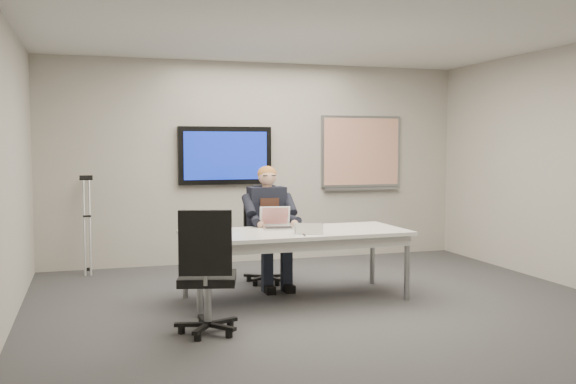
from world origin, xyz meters
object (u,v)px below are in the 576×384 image
object	(u,v)px
seated_person	(271,238)
office_chair_far	(265,255)
office_chair_near	(207,296)
conference_table	(295,239)
laptop	(277,223)

from	to	relation	value
seated_person	office_chair_far	bearing A→B (deg)	89.65
office_chair_near	conference_table	bearing A→B (deg)	-123.59
office_chair_near	seated_person	bearing A→B (deg)	-107.48
office_chair_near	seated_person	xyz separation A→B (m)	(1.04, 1.68, 0.22)
office_chair_near	seated_person	world-z (taller)	seated_person
conference_table	office_chair_near	size ratio (longest dim) A/B	2.17
office_chair_near	seated_person	size ratio (longest dim) A/B	0.79
laptop	conference_table	bearing A→B (deg)	-52.93
office_chair_far	seated_person	bearing A→B (deg)	-92.37
office_chair_far	seated_person	distance (m)	0.35
office_chair_far	laptop	distance (m)	0.82
office_chair_far	seated_person	world-z (taller)	seated_person
conference_table	seated_person	distance (m)	0.68
office_chair_near	laptop	size ratio (longest dim) A/B	3.01
office_chair_far	seated_person	size ratio (longest dim) A/B	0.75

